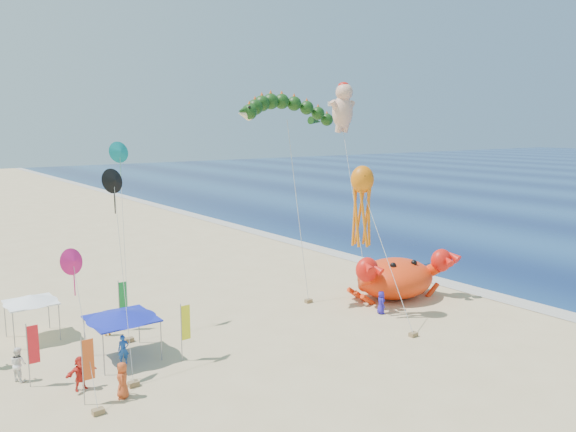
% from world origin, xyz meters
% --- Properties ---
extents(ground, '(320.00, 320.00, 0.00)m').
position_xyz_m(ground, '(0.00, 0.00, 0.00)').
color(ground, '#D1B784').
rests_on(ground, ground).
extents(foam_strip, '(320.00, 320.00, 0.00)m').
position_xyz_m(foam_strip, '(12.00, 0.00, 0.01)').
color(foam_strip, silver).
rests_on(foam_strip, ground).
extents(crab_inflatable, '(8.18, 6.15, 3.58)m').
position_xyz_m(crab_inflatable, '(5.88, -0.77, 1.58)').
color(crab_inflatable, '#FC370D').
rests_on(crab_inflatable, ground).
extents(dragon_kite, '(9.64, 4.62, 14.49)m').
position_xyz_m(dragon_kite, '(-0.29, 4.61, 13.43)').
color(dragon_kite, '#11330E').
rests_on(dragon_kite, ground).
extents(cherub_kite, '(2.42, 5.44, 16.24)m').
position_xyz_m(cherub_kite, '(8.43, 8.11, 14.21)').
color(cherub_kite, '#EAAB8F').
rests_on(cherub_kite, ground).
extents(octopus_kite, '(1.56, 5.45, 10.04)m').
position_xyz_m(octopus_kite, '(0.79, -2.26, 7.81)').
color(octopus_kite, orange).
rests_on(octopus_kite, ground).
extents(canopy_blue, '(3.68, 3.68, 2.71)m').
position_xyz_m(canopy_blue, '(-14.31, 0.54, 2.44)').
color(canopy_blue, gray).
rests_on(canopy_blue, ground).
extents(canopy_white, '(2.98, 2.98, 2.71)m').
position_xyz_m(canopy_white, '(-17.58, 6.52, 2.44)').
color(canopy_white, gray).
rests_on(canopy_white, ground).
extents(feather_flags, '(7.85, 8.31, 3.20)m').
position_xyz_m(feather_flags, '(-15.18, -0.17, 2.01)').
color(feather_flags, gray).
rests_on(feather_flags, ground).
extents(beachgoers, '(30.02, 9.06, 1.82)m').
position_xyz_m(beachgoers, '(-14.37, 0.23, 0.85)').
color(beachgoers, red).
rests_on(beachgoers, ground).
extents(small_kites, '(6.17, 9.55, 11.65)m').
position_xyz_m(small_kites, '(-14.56, 1.14, 8.02)').
color(small_kites, '#0B8082').
rests_on(small_kites, ground).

